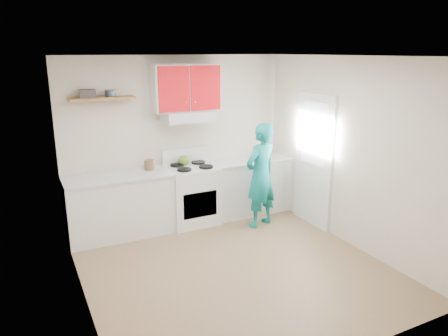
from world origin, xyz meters
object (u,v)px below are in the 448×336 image
kettle (184,160)px  crock (149,166)px  tin (110,93)px  person (261,176)px  stove (192,195)px

kettle → crock: (-0.57, -0.02, -0.01)m
tin → person: 2.51m
stove → kettle: 0.56m
tin → crock: (0.49, -0.03, -1.10)m
person → kettle: bearing=-54.3°
kettle → person: size_ratio=0.11×
crock → person: bearing=-24.7°
tin → crock: 1.20m
stove → kettle: kettle is taller
stove → kettle: size_ratio=5.00×
kettle → crock: bearing=-168.9°
stove → person: person is taller
crock → person: 1.70m
crock → tin: bearing=176.2°
stove → kettle: bearing=113.7°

